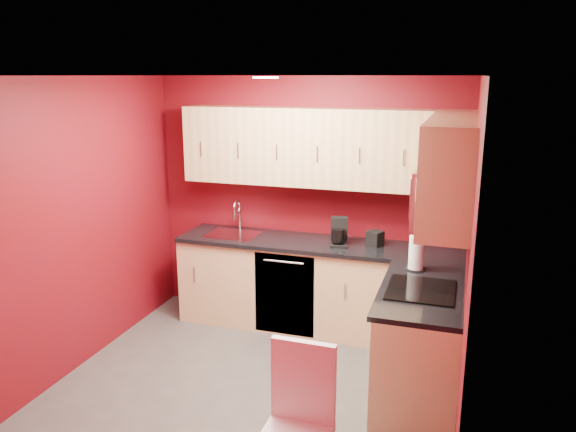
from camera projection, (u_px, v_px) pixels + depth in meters
The scene contains 21 objects.
floor at pixel (256, 383), 4.69m from camera, with size 3.20×3.20×0.00m, color #4D4B48.
ceiling at pixel (252, 76), 4.08m from camera, with size 3.20×3.20×0.00m, color white.
wall_back at pixel (307, 201), 5.77m from camera, with size 3.20×3.20×0.00m, color #5E0815.
wall_front at pixel (153, 316), 3.00m from camera, with size 3.20×3.20×0.00m, color #5E0815.
wall_left at pixel (82, 224), 4.86m from camera, with size 3.00×3.00×0.00m, color #5E0815.
wall_right at pixel (468, 260), 3.91m from camera, with size 3.00×3.00×0.00m, color #5E0815.
base_cabinets_back at pixel (317, 287), 5.63m from camera, with size 2.80×0.60×0.87m, color #D4B579.
base_cabinets_right at pixel (421, 345), 4.43m from camera, with size 0.60×1.30×0.87m, color #D4B579.
countertop_back at pixel (317, 244), 5.51m from camera, with size 2.80×0.63×0.04m, color black.
countertop_right at pixel (422, 291), 4.31m from camera, with size 0.63×1.27×0.04m, color black.
upper_cabinets_back at pixel (322, 148), 5.41m from camera, with size 2.80×0.35×0.75m, color tan.
upper_cabinets_right at pixel (451, 160), 4.21m from camera, with size 0.35×1.55×0.75m.
microwave at pixel (443, 195), 4.05m from camera, with size 0.42×0.76×0.42m.
cooktop at pixel (421, 290), 4.27m from camera, with size 0.50×0.55×0.01m, color black.
sink at pixel (233, 231), 5.78m from camera, with size 0.52×0.42×0.35m.
dishwasher_front at pixel (284, 295), 5.44m from camera, with size 0.60×0.02×0.82m, color black.
downlight at pixel (266, 78), 4.36m from camera, with size 0.20×0.20×0.01m, color white.
coffee_maker at pixel (339, 232), 5.36m from camera, with size 0.16×0.22×0.27m, color black, non-canonical shape.
napkin_holder at pixel (375, 238), 5.38m from camera, with size 0.13×0.13×0.14m, color black, non-canonical shape.
paper_towel at pixel (416, 253), 4.70m from camera, with size 0.17×0.17×0.29m, color white, non-canonical shape.
dining_chair at pixel (294, 432), 3.25m from camera, with size 0.40×0.42×0.98m, color white, non-canonical shape.
Camera 1 is at (1.54, -3.92, 2.50)m, focal length 35.00 mm.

